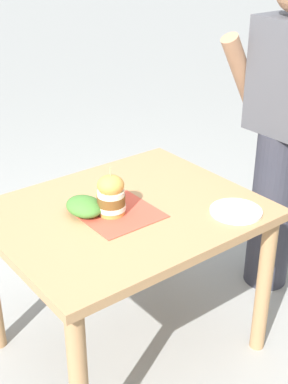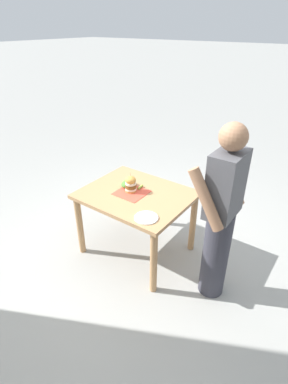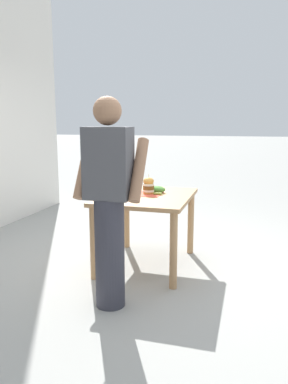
{
  "view_description": "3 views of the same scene",
  "coord_description": "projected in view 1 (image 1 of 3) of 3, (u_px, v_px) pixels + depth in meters",
  "views": [
    {
      "loc": [
        1.63,
        -1.16,
        1.84
      ],
      "look_at": [
        0.0,
        0.1,
        0.81
      ],
      "focal_mm": 50.0,
      "sensor_mm": 36.0,
      "label": 1
    },
    {
      "loc": [
        2.14,
        1.66,
        2.32
      ],
      "look_at": [
        0.0,
        0.1,
        0.81
      ],
      "focal_mm": 28.0,
      "sensor_mm": 36.0,
      "label": 2
    },
    {
      "loc": [
        -1.02,
        3.65,
        1.49
      ],
      "look_at": [
        0.0,
        0.1,
        0.81
      ],
      "focal_mm": 35.0,
      "sensor_mm": 36.0,
      "label": 3
    }
  ],
  "objects": [
    {
      "name": "ground_plane",
      "position": [
        128.0,
        345.0,
        2.61
      ],
      "size": [
        80.0,
        80.0,
        0.0
      ],
      "primitive_type": "plane",
      "color": "#9E9E99"
    },
    {
      "name": "pickle_spear",
      "position": [
        105.0,
        198.0,
        2.32
      ],
      "size": [
        0.09,
        0.03,
        0.02
      ],
      "primitive_type": "cylinder",
      "rotation": [
        0.0,
        1.57,
        0.09
      ],
      "color": "#8EA83D",
      "rests_on": "serving_paper"
    },
    {
      "name": "side_plate_with_forks",
      "position": [
        236.0,
        211.0,
        2.24
      ],
      "size": [
        0.22,
        0.22,
        0.02
      ],
      "color": "white",
      "rests_on": "patio_table"
    },
    {
      "name": "side_salad",
      "position": [
        84.0,
        206.0,
        2.22
      ],
      "size": [
        0.18,
        0.14,
        0.07
      ],
      "primitive_type": "ellipsoid",
      "color": "#477F33",
      "rests_on": "patio_table"
    },
    {
      "name": "diner_across_table",
      "position": [
        281.0,
        135.0,
        2.7
      ],
      "size": [
        0.55,
        0.35,
        1.69
      ],
      "color": "#33333D",
      "rests_on": "ground"
    },
    {
      "name": "patio_table",
      "position": [
        126.0,
        233.0,
        2.32
      ],
      "size": [
        0.9,
        1.11,
        0.76
      ],
      "color": "tan",
      "rests_on": "ground"
    },
    {
      "name": "sandwich",
      "position": [
        112.0,
        195.0,
        2.19
      ],
      "size": [
        0.12,
        0.12,
        0.21
      ],
      "color": "gold",
      "rests_on": "serving_paper"
    },
    {
      "name": "serving_paper",
      "position": [
        118.0,
        213.0,
        2.23
      ],
      "size": [
        0.31,
        0.31,
        0.0
      ],
      "primitive_type": "cube",
      "rotation": [
        0.0,
        0.0,
        0.0
      ],
      "color": "#D64C38",
      "rests_on": "patio_table"
    }
  ]
}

